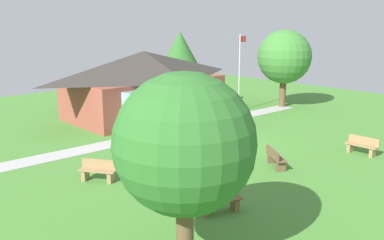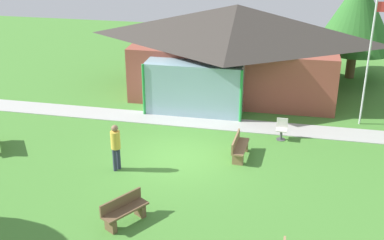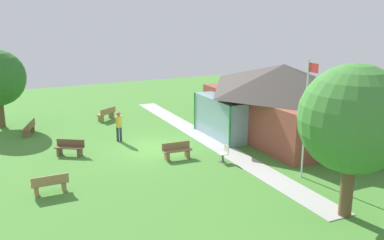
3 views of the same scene
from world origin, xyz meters
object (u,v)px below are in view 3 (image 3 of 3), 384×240
object	(u,v)px
flagpole	(306,114)
bench_rear_near_path	(177,151)
bench_mid_left	(107,114)
patio_chair_lawn_spare	(224,154)
visitor_strolling_lawn	(119,124)
tree_east_hedge	(353,119)
bench_front_center	(70,148)
pavilion	(280,99)
bench_front_left	(29,128)
bench_front_right	(50,184)

from	to	relation	value
flagpole	bench_rear_near_path	distance (m)	6.82
flagpole	bench_mid_left	size ratio (longest dim) A/B	3.61
patio_chair_lawn_spare	bench_rear_near_path	bearing A→B (deg)	54.96
patio_chair_lawn_spare	visitor_strolling_lawn	world-z (taller)	visitor_strolling_lawn
tree_east_hedge	bench_mid_left	bearing A→B (deg)	-166.83
bench_front_center	tree_east_hedge	xyz separation A→B (m)	(11.35, 7.89, 3.28)
bench_front_center	patio_chair_lawn_spare	distance (m)	8.04
bench_rear_near_path	tree_east_hedge	distance (m)	9.59
bench_rear_near_path	visitor_strolling_lawn	world-z (taller)	visitor_strolling_lawn
patio_chair_lawn_spare	tree_east_hedge	bearing A→B (deg)	-167.78
pavilion	bench_front_left	size ratio (longest dim) A/B	6.78
pavilion	tree_east_hedge	size ratio (longest dim) A/B	1.87
bench_front_left	bench_front_right	bearing A→B (deg)	-160.87
pavilion	bench_mid_left	world-z (taller)	pavilion
bench_front_right	bench_rear_near_path	bearing A→B (deg)	14.35
tree_east_hedge	patio_chair_lawn_spare	bearing A→B (deg)	-170.73
pavilion	patio_chair_lawn_spare	xyz separation A→B (m)	(2.59, -5.24, -1.84)
bench_mid_left	bench_front_right	size ratio (longest dim) A/B	0.99
pavilion	flagpole	xyz separation A→B (m)	(5.90, -3.06, 0.73)
bench_mid_left	bench_front_right	world-z (taller)	same
bench_front_center	bench_front_right	bearing A→B (deg)	103.21
pavilion	bench_front_center	size ratio (longest dim) A/B	7.07
tree_east_hedge	bench_front_center	bearing A→B (deg)	-145.21
bench_mid_left	bench_rear_near_path	bearing A→B (deg)	-117.26
bench_front_left	bench_mid_left	size ratio (longest dim) A/B	1.05
bench_mid_left	tree_east_hedge	xyz separation A→B (m)	(17.87, 4.18, 3.28)
flagpole	tree_east_hedge	size ratio (longest dim) A/B	0.95
bench_mid_left	bench_front_right	distance (m)	12.30
bench_mid_left	tree_east_hedge	distance (m)	18.64
pavilion	bench_rear_near_path	world-z (taller)	pavilion
patio_chair_lawn_spare	bench_front_center	bearing A→B (deg)	60.01
bench_mid_left	patio_chair_lawn_spare	bearing A→B (deg)	-108.50
bench_front_center	bench_front_right	distance (m)	4.84
bench_front_left	tree_east_hedge	size ratio (longest dim) A/B	0.28
bench_front_center	visitor_strolling_lawn	world-z (taller)	visitor_strolling_lawn
bench_mid_left	visitor_strolling_lawn	bearing A→B (deg)	-131.37
bench_rear_near_path	patio_chair_lawn_spare	world-z (taller)	patio_chair_lawn_spare
bench_front_right	patio_chair_lawn_spare	distance (m)	8.40
bench_rear_near_path	tree_east_hedge	size ratio (longest dim) A/B	0.27
bench_mid_left	tree_east_hedge	world-z (taller)	tree_east_hedge
pavilion	patio_chair_lawn_spare	bearing A→B (deg)	-63.68
flagpole	bench_front_left	world-z (taller)	flagpole
bench_rear_near_path	patio_chair_lawn_spare	xyz separation A→B (m)	(1.49, 1.91, 0.01)
pavilion	bench_front_left	bearing A→B (deg)	-116.67
tree_east_hedge	visitor_strolling_lawn	bearing A→B (deg)	-159.01
bench_mid_left	visitor_strolling_lawn	distance (m)	5.31
bench_mid_left	tree_east_hedge	bearing A→B (deg)	-110.93
bench_front_center	tree_east_hedge	size ratio (longest dim) A/B	0.26
pavilion	bench_front_center	world-z (taller)	pavilion
pavilion	flagpole	size ratio (longest dim) A/B	1.97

